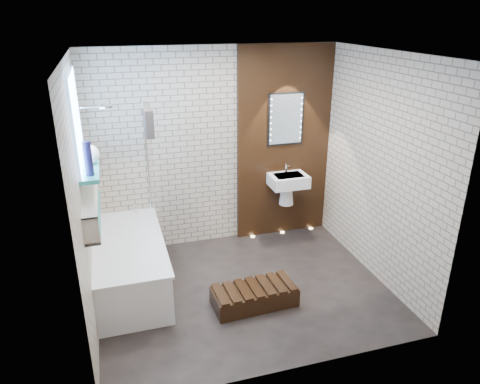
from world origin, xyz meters
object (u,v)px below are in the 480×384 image
object	(u,v)px
led_mirror	(286,119)
walnut_step	(254,296)
bath_screen	(150,167)
bathtub	(130,264)
washbasin	(288,185)

from	to	relation	value
led_mirror	walnut_step	world-z (taller)	led_mirror
walnut_step	bath_screen	bearing A→B (deg)	127.05
bathtub	walnut_step	bearing A→B (deg)	-30.90
led_mirror	walnut_step	size ratio (longest dim) A/B	0.78
led_mirror	walnut_step	xyz separation A→B (m)	(-0.92, -1.53, -1.55)
bath_screen	walnut_step	xyz separation A→B (m)	(0.90, -1.19, -1.18)
bath_screen	walnut_step	world-z (taller)	bath_screen
bathtub	bath_screen	distance (m)	1.14
washbasin	walnut_step	size ratio (longest dim) A/B	0.65
led_mirror	walnut_step	distance (m)	2.37
bathtub	washbasin	world-z (taller)	washbasin
bathtub	led_mirror	bearing A→B (deg)	19.78
bathtub	walnut_step	distance (m)	1.47
bath_screen	walnut_step	size ratio (longest dim) A/B	1.56
bathtub	bath_screen	world-z (taller)	bath_screen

